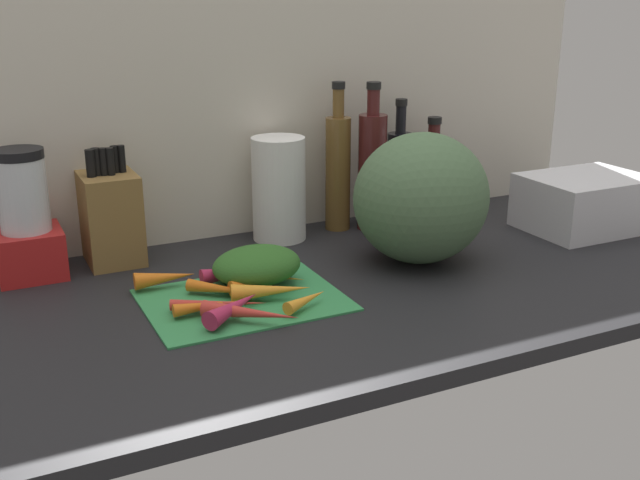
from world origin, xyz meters
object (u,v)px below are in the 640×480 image
bottle_1 (372,169)px  carrot_0 (219,304)px  carrot_1 (260,276)px  carrot_6 (234,307)px  carrot_4 (250,313)px  carrot_7 (306,300)px  bottle_3 (432,177)px  dish_rack (585,203)px  carrot_10 (259,284)px  carrot_8 (165,278)px  bottle_0 (338,170)px  carrot_2 (207,306)px  bottle_2 (399,173)px  winter_squash (421,198)px  carrot_5 (232,273)px  carrot_3 (271,290)px  knife_block (111,216)px  paper_towel_roll (279,189)px  cutting_board (243,299)px  blender_appliance (26,223)px  carrot_9 (225,289)px

bottle_1 → carrot_0: bearing=-146.7°
carrot_1 → carrot_6: bearing=-127.1°
carrot_4 → carrot_7: bearing=8.4°
bottle_1 → bottle_3: bottle_1 is taller
dish_rack → bottle_1: bearing=153.7°
carrot_6 → dish_rack: 93.61cm
carrot_0 → carrot_10: carrot_10 is taller
carrot_10 → dish_rack: 84.87cm
carrot_8 → bottle_1: (54.23, 17.05, 11.96)cm
carrot_7 → bottle_3: size_ratio=0.41×
bottle_0 → bottle_1: size_ratio=1.00×
carrot_2 → carrot_8: bearing=102.4°
bottle_2 → winter_squash: bearing=-113.4°
carrot_5 → bottle_3: (60.34, 21.98, 7.68)cm
carrot_1 → carrot_5: bearing=148.0°
carrot_3 → knife_block: knife_block is taller
carrot_4 → paper_towel_roll: size_ratio=0.73×
cutting_board → carrot_10: carrot_10 is taller
cutting_board → carrot_10: size_ratio=3.17×
knife_block → carrot_10: bearing=-57.0°
paper_towel_roll → bottle_3: 40.94cm
knife_block → carrot_3: bearing=-59.2°
carrot_0 → bottle_1: size_ratio=0.49×
bottle_3 → dish_rack: size_ratio=0.89×
carrot_6 → knife_block: 41.85cm
carrot_5 → paper_towel_roll: paper_towel_roll is taller
bottle_1 → bottle_2: 10.88cm
winter_squash → bottle_1: (2.25, 24.16, 0.93)cm
carrot_1 → paper_towel_roll: size_ratio=0.76×
carrot_3 → knife_block: size_ratio=0.60×
carrot_7 → carrot_8: 28.45cm
blender_appliance → paper_towel_roll: blender_appliance is taller
carrot_0 → carrot_10: bearing=24.6°
paper_towel_roll → dish_rack: size_ratio=0.83×
bottle_1 → carrot_2: bearing=-147.7°
carrot_7 → bottle_3: bearing=36.8°
bottle_1 → dish_rack: (45.19, -22.30, -8.07)cm
cutting_board → carrot_10: (3.56, 0.87, 1.96)cm
carrot_3 → bottle_0: bottle_0 is taller
carrot_7 → carrot_1: bearing=102.0°
carrot_5 → bottle_3: size_ratio=0.48×
carrot_8 → knife_block: size_ratio=0.47×
knife_block → paper_towel_roll: 37.10cm
carrot_8 → paper_towel_roll: paper_towel_roll is taller
carrot_0 → carrot_5: size_ratio=1.40×
carrot_9 → bottle_1: bearing=30.2°
winter_squash → bottle_3: (20.56, 26.19, -3.40)cm
winter_squash → bottle_1: bottle_1 is taller
carrot_0 → bottle_2: bottle_2 is taller
knife_block → dish_rack: bearing=-13.8°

